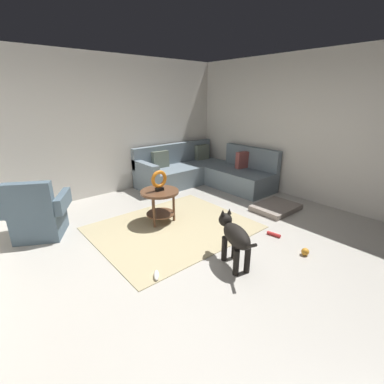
{
  "coord_description": "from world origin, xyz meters",
  "views": [
    {
      "loc": [
        -2.08,
        -2.38,
        1.94
      ],
      "look_at": [
        0.45,
        0.6,
        0.55
      ],
      "focal_mm": 25.42,
      "sensor_mm": 36.0,
      "label": 1
    }
  ],
  "objects_px": {
    "sectional_couch": "(203,172)",
    "armchair": "(38,216)",
    "torus_sculpture": "(159,180)",
    "dog_bed_mat": "(276,207)",
    "dog": "(235,236)",
    "side_table": "(160,198)",
    "dog_toy_ball": "(305,252)",
    "dog_toy_bone": "(156,275)",
    "dog_toy_rope": "(274,234)"
  },
  "relations": [
    {
      "from": "dog_bed_mat",
      "to": "dog_toy_ball",
      "type": "distance_m",
      "value": 1.47
    },
    {
      "from": "torus_sculpture",
      "to": "dog_toy_ball",
      "type": "height_order",
      "value": "torus_sculpture"
    },
    {
      "from": "armchair",
      "to": "torus_sculpture",
      "type": "distance_m",
      "value": 1.79
    },
    {
      "from": "side_table",
      "to": "dog_toy_ball",
      "type": "bearing_deg",
      "value": -66.68
    },
    {
      "from": "dog_toy_ball",
      "to": "side_table",
      "type": "bearing_deg",
      "value": 113.32
    },
    {
      "from": "side_table",
      "to": "dog_toy_bone",
      "type": "xyz_separation_m",
      "value": [
        -0.85,
        -1.16,
        -0.39
      ]
    },
    {
      "from": "dog_bed_mat",
      "to": "dog_toy_ball",
      "type": "bearing_deg",
      "value": -132.18
    },
    {
      "from": "dog_toy_ball",
      "to": "dog",
      "type": "bearing_deg",
      "value": 151.0
    },
    {
      "from": "dog_toy_ball",
      "to": "dog_toy_rope",
      "type": "relative_size",
      "value": 0.49
    },
    {
      "from": "armchair",
      "to": "dog_bed_mat",
      "type": "relative_size",
      "value": 1.24
    },
    {
      "from": "side_table",
      "to": "torus_sculpture",
      "type": "distance_m",
      "value": 0.29
    },
    {
      "from": "sectional_couch",
      "to": "torus_sculpture",
      "type": "distance_m",
      "value": 2.17
    },
    {
      "from": "armchair",
      "to": "dog_toy_rope",
      "type": "height_order",
      "value": "armchair"
    },
    {
      "from": "sectional_couch",
      "to": "dog",
      "type": "xyz_separation_m",
      "value": [
        -1.85,
        -2.56,
        0.09
      ]
    },
    {
      "from": "dog_toy_ball",
      "to": "dog_toy_bone",
      "type": "bearing_deg",
      "value": 153.58
    },
    {
      "from": "sectional_couch",
      "to": "torus_sculpture",
      "type": "relative_size",
      "value": 6.9
    },
    {
      "from": "sectional_couch",
      "to": "torus_sculpture",
      "type": "bearing_deg",
      "value": -151.47
    },
    {
      "from": "dog_toy_rope",
      "to": "armchair",
      "type": "bearing_deg",
      "value": 139.88
    },
    {
      "from": "sectional_couch",
      "to": "dog_toy_ball",
      "type": "bearing_deg",
      "value": -108.32
    },
    {
      "from": "side_table",
      "to": "torus_sculpture",
      "type": "bearing_deg",
      "value": -97.13
    },
    {
      "from": "armchair",
      "to": "dog_toy_ball",
      "type": "xyz_separation_m",
      "value": [
        2.46,
        -2.74,
        -0.27
      ]
    },
    {
      "from": "sectional_couch",
      "to": "dog_toy_bone",
      "type": "distance_m",
      "value": 3.49
    },
    {
      "from": "armchair",
      "to": "dog_bed_mat",
      "type": "bearing_deg",
      "value": 3.65
    },
    {
      "from": "armchair",
      "to": "dog_toy_bone",
      "type": "bearing_deg",
      "value": -39.22
    },
    {
      "from": "dog_toy_ball",
      "to": "armchair",
      "type": "bearing_deg",
      "value": 131.97
    },
    {
      "from": "side_table",
      "to": "sectional_couch",
      "type": "bearing_deg",
      "value": 28.53
    },
    {
      "from": "armchair",
      "to": "dog_toy_bone",
      "type": "distance_m",
      "value": 2.05
    },
    {
      "from": "dog_toy_ball",
      "to": "dog_toy_rope",
      "type": "bearing_deg",
      "value": 76.66
    },
    {
      "from": "dog",
      "to": "dog_toy_bone",
      "type": "xyz_separation_m",
      "value": [
        -0.86,
        0.38,
        -0.35
      ]
    },
    {
      "from": "dog_toy_ball",
      "to": "dog_toy_rope",
      "type": "height_order",
      "value": "dog_toy_ball"
    },
    {
      "from": "sectional_couch",
      "to": "dog_toy_bone",
      "type": "bearing_deg",
      "value": -141.27
    },
    {
      "from": "torus_sculpture",
      "to": "dog_toy_ball",
      "type": "relative_size",
      "value": 3.34
    },
    {
      "from": "side_table",
      "to": "dog",
      "type": "xyz_separation_m",
      "value": [
        0.02,
        -1.54,
        -0.04
      ]
    },
    {
      "from": "dog",
      "to": "dog_toy_ball",
      "type": "distance_m",
      "value": 1.03
    },
    {
      "from": "dog_bed_mat",
      "to": "dog_toy_rope",
      "type": "bearing_deg",
      "value": -147.83
    },
    {
      "from": "dog_bed_mat",
      "to": "dog_toy_bone",
      "type": "xyz_separation_m",
      "value": [
        -2.7,
        -0.24,
        -0.01
      ]
    },
    {
      "from": "sectional_couch",
      "to": "dog_bed_mat",
      "type": "distance_m",
      "value": 1.95
    },
    {
      "from": "side_table",
      "to": "dog_bed_mat",
      "type": "distance_m",
      "value": 2.11
    },
    {
      "from": "armchair",
      "to": "torus_sculpture",
      "type": "bearing_deg",
      "value": 4.66
    },
    {
      "from": "side_table",
      "to": "dog_toy_rope",
      "type": "distance_m",
      "value": 1.81
    },
    {
      "from": "sectional_couch",
      "to": "side_table",
      "type": "relative_size",
      "value": 3.75
    },
    {
      "from": "dog_bed_mat",
      "to": "dog",
      "type": "relative_size",
      "value": 0.99
    },
    {
      "from": "sectional_couch",
      "to": "armchair",
      "type": "distance_m",
      "value": 3.48
    },
    {
      "from": "armchair",
      "to": "dog_toy_rope",
      "type": "distance_m",
      "value": 3.4
    },
    {
      "from": "dog_bed_mat",
      "to": "dog_toy_bone",
      "type": "height_order",
      "value": "dog_bed_mat"
    },
    {
      "from": "dog_bed_mat",
      "to": "dog",
      "type": "xyz_separation_m",
      "value": [
        -1.84,
        -0.62,
        0.33
      ]
    },
    {
      "from": "torus_sculpture",
      "to": "dog",
      "type": "xyz_separation_m",
      "value": [
        0.02,
        -1.54,
        -0.33
      ]
    },
    {
      "from": "armchair",
      "to": "side_table",
      "type": "bearing_deg",
      "value": 4.66
    },
    {
      "from": "sectional_couch",
      "to": "side_table",
      "type": "distance_m",
      "value": 2.13
    },
    {
      "from": "armchair",
      "to": "dog_toy_bone",
      "type": "xyz_separation_m",
      "value": [
        0.75,
        -1.89,
        -0.29
      ]
    }
  ]
}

